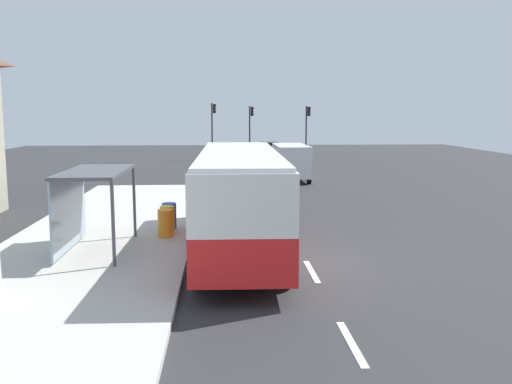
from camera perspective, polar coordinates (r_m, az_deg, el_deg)
name	(u,v)px	position (r m, az deg, el deg)	size (l,w,h in m)	color
ground_plane	(264,195)	(30.77, 0.83, -0.29)	(56.00, 92.00, 0.04)	#2D2D30
sidewalk_platform	(95,247)	(19.34, -15.82, -5.28)	(6.20, 30.00, 0.18)	beige
lane_stripe_seg_0	(352,343)	(11.54, 9.55, -14.71)	(0.16, 2.20, 0.01)	silver
lane_stripe_seg_1	(312,271)	(16.18, 5.59, -7.92)	(0.16, 2.20, 0.01)	silver
lane_stripe_seg_2	(291,234)	(20.99, 3.49, -4.18)	(0.16, 2.20, 0.01)	silver
lane_stripe_seg_3	(278,210)	(25.87, 2.18, -1.84)	(0.16, 2.20, 0.01)	silver
lane_stripe_seg_4	(269,194)	(30.79, 1.29, -0.24)	(0.16, 2.20, 0.01)	silver
lane_stripe_seg_5	(262,183)	(35.73, 0.65, 0.91)	(0.16, 2.20, 0.01)	silver
lane_stripe_seg_6	(258,174)	(40.68, 0.16, 1.79)	(0.16, 2.20, 0.01)	silver
lane_stripe_seg_7	(254,167)	(45.65, -0.22, 2.47)	(0.16, 2.20, 0.01)	silver
bus	(239,195)	(18.02, -1.71, -0.27)	(2.67, 11.04, 3.21)	red
white_van	(291,160)	(37.16, 3.51, 3.25)	(2.05, 5.21, 2.30)	silver
sedan_near	(269,149)	(55.62, 1.34, 4.29)	(1.90, 4.43, 1.52)	#195933
recycling_bin_orange	(165,223)	(19.77, -9.06, -3.11)	(0.52, 0.52, 0.95)	orange
recycling_bin_yellow	(167,219)	(20.45, -8.86, -2.73)	(0.52, 0.52, 0.95)	yellow
recycling_bin_blue	(169,216)	(21.14, -8.68, -2.38)	(0.52, 0.52, 0.95)	blue
traffic_light_near_side	(307,124)	(52.51, 5.16, 6.77)	(0.49, 0.28, 4.96)	#2D2D2D
traffic_light_far_side	(213,122)	(52.74, -4.32, 6.96)	(0.49, 0.28, 5.22)	#2D2D2D
traffic_light_median	(251,124)	(53.60, -0.53, 6.83)	(0.49, 0.28, 4.96)	#2D2D2D
bus_shelter	(86,189)	(18.15, -16.69, 0.27)	(1.80, 4.00, 2.50)	#4C4C51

